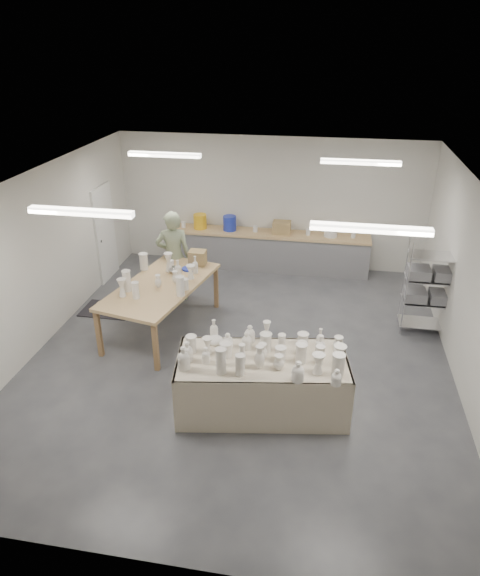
% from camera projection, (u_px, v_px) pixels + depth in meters
% --- Properties ---
extents(room, '(8.00, 8.02, 3.00)m').
position_uv_depth(room, '(235.00, 241.00, 8.04)').
color(room, '#424449').
rests_on(room, ground).
extents(back_counter, '(4.60, 0.60, 1.24)m').
position_uv_depth(back_counter, '(268.00, 249.00, 11.90)').
color(back_counter, tan).
rests_on(back_counter, ground).
extents(wire_shelf, '(0.88, 0.48, 1.80)m').
position_uv_depth(wire_shelf, '(429.00, 286.00, 9.19)').
color(wire_shelf, silver).
rests_on(wire_shelf, ground).
extents(drying_table, '(2.57, 1.51, 1.23)m').
position_uv_depth(drying_table, '(263.00, 381.00, 7.41)').
color(drying_table, olive).
rests_on(drying_table, ground).
extents(work_table, '(1.74, 2.69, 1.31)m').
position_uv_depth(work_table, '(164.00, 282.00, 9.30)').
color(work_table, tan).
rests_on(work_table, ground).
extents(rug, '(1.00, 0.70, 0.02)m').
position_uv_depth(rug, '(108.00, 310.00, 10.28)').
color(rug, black).
rests_on(rug, ground).
extents(cat, '(0.54, 0.46, 0.20)m').
position_uv_depth(cat, '(108.00, 305.00, 10.22)').
color(cat, white).
rests_on(cat, rug).
extents(potter, '(0.79, 0.63, 1.90)m').
position_uv_depth(potter, '(174.00, 256.00, 10.33)').
color(potter, gray).
rests_on(potter, ground).
extents(red_stool, '(0.39, 0.39, 0.36)m').
position_uv_depth(red_stool, '(179.00, 279.00, 10.85)').
color(red_stool, '#B01928').
rests_on(red_stool, ground).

